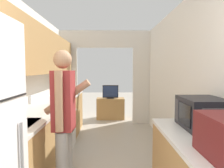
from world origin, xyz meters
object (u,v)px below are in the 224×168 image
at_px(person, 64,124).
at_px(microwave, 202,113).
at_px(television, 110,92).
at_px(knife, 59,95).
at_px(tv_cabinet, 110,108).
at_px(range_oven, 55,125).

xyz_separation_m(person, microwave, (1.38, -0.22, 0.16)).
relative_size(television, knife, 1.61).
distance_m(person, knife, 2.19).
relative_size(person, tv_cabinet, 2.06).
bearing_deg(television, person, -98.12).
bearing_deg(knife, television, 90.90).
relative_size(range_oven, knife, 3.68).
bearing_deg(person, knife, 19.68).
relative_size(range_oven, tv_cabinet, 1.30).
distance_m(microwave, knife, 3.05).
relative_size(range_oven, television, 2.29).
bearing_deg(tv_cabinet, range_oven, -114.38).
bearing_deg(knife, microwave, -14.87).
xyz_separation_m(range_oven, knife, (-0.08, 0.61, 0.46)).
bearing_deg(knife, person, -39.52).
bearing_deg(microwave, person, 171.05).
xyz_separation_m(person, knife, (-0.58, 2.12, 0.02)).
xyz_separation_m(microwave, tv_cabinet, (-0.84, 4.02, -0.76)).
bearing_deg(knife, range_oven, -47.58).
bearing_deg(person, television, -3.80).
height_order(person, tv_cabinet, person).
bearing_deg(television, tv_cabinet, 90.00).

